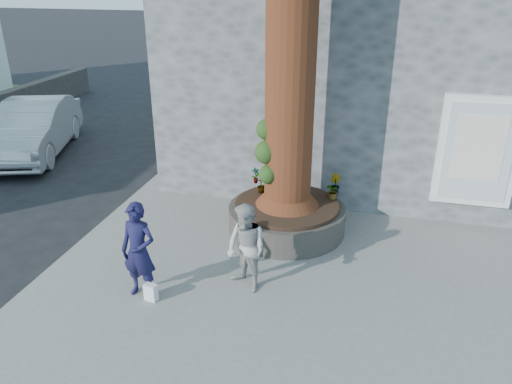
% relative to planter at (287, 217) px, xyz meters
% --- Properties ---
extents(ground, '(120.00, 120.00, 0.00)m').
position_rel_planter_xyz_m(ground, '(-0.80, -2.00, -0.41)').
color(ground, black).
rests_on(ground, ground).
extents(pavement, '(9.00, 8.00, 0.12)m').
position_rel_planter_xyz_m(pavement, '(0.70, -1.00, -0.35)').
color(pavement, slate).
rests_on(pavement, ground).
extents(yellow_line, '(0.10, 30.00, 0.01)m').
position_rel_planter_xyz_m(yellow_line, '(-3.85, -1.00, -0.41)').
color(yellow_line, yellow).
rests_on(yellow_line, ground).
extents(stone_shop, '(10.30, 8.30, 6.30)m').
position_rel_planter_xyz_m(stone_shop, '(1.70, 5.20, 2.75)').
color(stone_shop, '#505255').
rests_on(stone_shop, ground).
extents(planter, '(2.30, 2.30, 0.60)m').
position_rel_planter_xyz_m(planter, '(0.00, 0.00, 0.00)').
color(planter, black).
rests_on(planter, pavement).
extents(man, '(0.62, 0.44, 1.60)m').
position_rel_planter_xyz_m(man, '(-1.83, -2.68, 0.51)').
color(man, '#151437').
rests_on(man, pavement).
extents(woman, '(0.91, 0.87, 1.48)m').
position_rel_planter_xyz_m(woman, '(-0.26, -2.10, 0.45)').
color(woman, '#A4A19D').
rests_on(woman, pavement).
extents(shopping_bag, '(0.22, 0.15, 0.28)m').
position_rel_planter_xyz_m(shopping_bag, '(-1.64, -2.79, -0.15)').
color(shopping_bag, white).
rests_on(shopping_bag, pavement).
extents(car_silver, '(3.03, 4.92, 1.53)m').
position_rel_planter_xyz_m(car_silver, '(-8.00, 3.12, 0.35)').
color(car_silver, '#AEB1B6').
rests_on(car_silver, ground).
extents(plant_a, '(0.21, 0.22, 0.35)m').
position_rel_planter_xyz_m(plant_a, '(-0.85, 0.85, 0.48)').
color(plant_a, gray).
rests_on(plant_a, planter).
extents(plant_b, '(0.33, 0.33, 0.45)m').
position_rel_planter_xyz_m(plant_b, '(0.85, 0.63, 0.53)').
color(plant_b, gray).
rests_on(plant_b, planter).
extents(plant_c, '(0.25, 0.25, 0.32)m').
position_rel_planter_xyz_m(plant_c, '(-0.61, 0.40, 0.47)').
color(plant_c, gray).
rests_on(plant_c, planter).
extents(plant_d, '(0.38, 0.38, 0.32)m').
position_rel_planter_xyz_m(plant_d, '(0.85, 0.44, 0.47)').
color(plant_d, gray).
rests_on(plant_d, planter).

